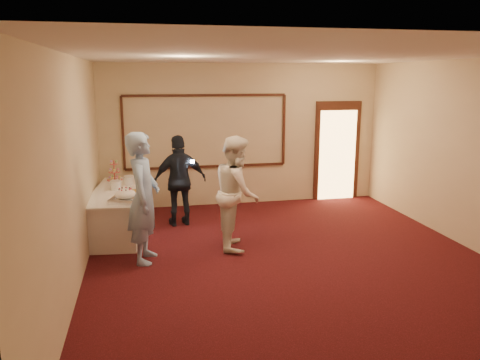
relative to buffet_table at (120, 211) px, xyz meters
name	(u,v)px	position (x,y,z in m)	size (l,w,h in m)	color
floor	(292,262)	(2.56, -1.96, -0.39)	(7.00, 7.00, 0.00)	black
room_walls	(295,127)	(2.56, -1.96, 1.64)	(6.04, 7.04, 3.02)	beige
wall_molding	(206,131)	(1.76, 1.51, 1.21)	(3.45, 0.04, 1.55)	#361710
doorway	(337,152)	(4.71, 1.49, 0.69)	(1.05, 0.07, 2.20)	#361710
buffet_table	(120,211)	(0.00, 0.00, 0.00)	(1.11, 2.35, 0.77)	white
pavlova_tray	(125,196)	(0.14, -0.77, 0.47)	(0.52, 0.63, 0.20)	silver
cupcake_stand	(114,172)	(-0.11, 0.88, 0.54)	(0.29, 0.29, 0.43)	#D2514D
plate_stack_a	(116,185)	(-0.05, 0.06, 0.46)	(0.20, 0.20, 0.16)	white
plate_stack_b	(129,180)	(0.17, 0.43, 0.47)	(0.20, 0.20, 0.17)	white
tart	(132,193)	(0.22, -0.31, 0.41)	(0.29, 0.29, 0.06)	white
man	(144,198)	(0.43, -1.42, 0.59)	(0.71, 0.47, 1.95)	#8EB2E3
woman	(237,192)	(1.89, -1.12, 0.52)	(0.88, 0.69, 1.82)	white
guest	(180,181)	(1.09, 0.24, 0.46)	(0.99, 0.41, 1.69)	black
camera_flash	(192,162)	(1.31, 0.11, 0.83)	(0.07, 0.04, 0.05)	white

